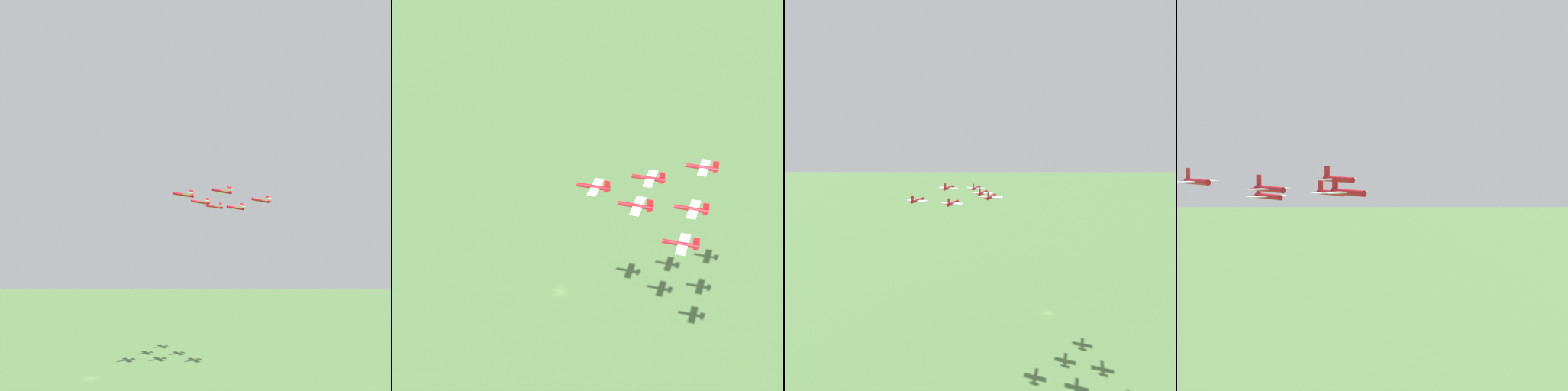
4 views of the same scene
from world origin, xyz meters
TOP-DOWN VIEW (x-y plane):
  - ground_plane at (0.00, 0.00)m, footprint 3000.00×3000.00m
  - jet_0 at (37.61, -19.46)m, footprint 9.51×9.31m
  - jet_1 at (54.18, -19.82)m, footprint 9.51×9.31m
  - jet_2 at (45.98, -5.15)m, footprint 9.51×9.31m
  - jet_3 at (70.75, -20.18)m, footprint 9.51×9.31m
  - jet_4 at (62.55, -5.51)m, footprint 9.51×9.31m
  - jet_5 at (54.34, 9.16)m, footprint 9.51×9.31m

SIDE VIEW (x-z plane):
  - ground_plane at x=0.00m, z-range 0.00..0.00m
  - jet_4 at x=62.55m, z-range 70.82..74.14m
  - jet_3 at x=70.75m, z-range 70.94..74.25m
  - jet_0 at x=37.61m, z-range 73.13..76.45m
  - jet_2 at x=45.98m, z-range 73.41..76.72m
  - jet_5 at x=54.34m, z-range 74.56..77.88m
  - jet_1 at x=54.18m, z-range 74.82..78.13m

